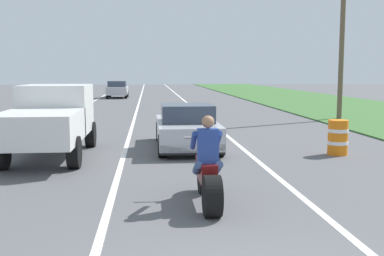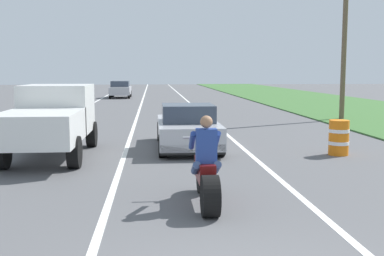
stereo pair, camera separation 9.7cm
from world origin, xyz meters
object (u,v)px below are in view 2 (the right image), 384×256
Objects in this scene: motorcycle_with_rider at (206,174)px; sports_car_silver at (188,128)px; construction_barrel_nearest at (339,137)px; distant_car_far_ahead at (120,89)px; pickup_truck_left_lane_white at (51,117)px.

motorcycle_with_rider is 0.51× the size of sports_car_silver.
construction_barrel_nearest is 0.25× the size of distant_car_far_ahead.
pickup_truck_left_lane_white is at bearing 125.71° from motorcycle_with_rider.
motorcycle_with_rider is at bearing -91.30° from sports_car_silver.
motorcycle_with_rider is 2.21× the size of construction_barrel_nearest.
distant_car_far_ahead is (-3.76, 34.48, 0.18)m from motorcycle_with_rider.
motorcycle_with_rider is at bearing -132.02° from construction_barrel_nearest.
distant_car_far_ahead is (-8.11, 29.65, 0.27)m from construction_barrel_nearest.
pickup_truck_left_lane_white reaches higher than motorcycle_with_rider.
motorcycle_with_rider is at bearing -54.29° from pickup_truck_left_lane_white.
sports_car_silver is 4.49m from construction_barrel_nearest.
construction_barrel_nearest is at bearing -20.57° from sports_car_silver.
motorcycle_with_rider reaches higher than sports_car_silver.
motorcycle_with_rider is 6.50m from construction_barrel_nearest.
pickup_truck_left_lane_white reaches higher than distant_car_far_ahead.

